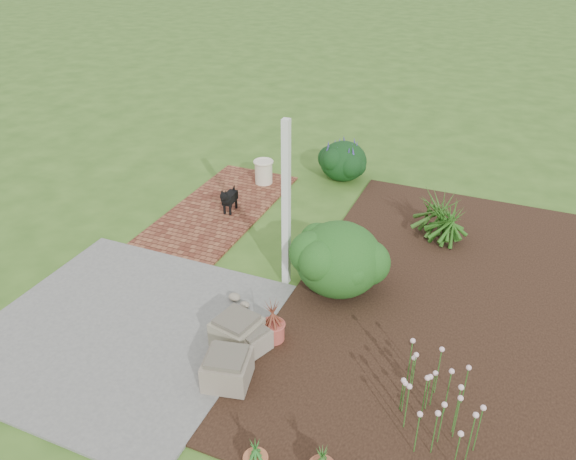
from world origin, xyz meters
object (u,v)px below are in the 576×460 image
at_px(black_dog, 229,198).
at_px(cream_ceramic_urn, 264,172).
at_px(stone_trough_near, 228,370).
at_px(evergreen_shrub, 339,257).

xyz_separation_m(black_dog, cream_ceramic_urn, (0.04, 1.37, -0.05)).
bearing_deg(stone_trough_near, black_dog, 117.93).
distance_m(black_dog, evergreen_shrub, 2.91).
height_order(stone_trough_near, cream_ceramic_urn, cream_ceramic_urn).
xyz_separation_m(cream_ceramic_urn, evergreen_shrub, (2.48, -2.80, 0.28)).
xyz_separation_m(stone_trough_near, black_dog, (-1.95, 3.68, 0.11)).
height_order(cream_ceramic_urn, evergreen_shrub, evergreen_shrub).
relative_size(black_dog, evergreen_shrub, 0.45).
bearing_deg(stone_trough_near, evergreen_shrub, 75.55).
bearing_deg(cream_ceramic_urn, evergreen_shrub, -48.39).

